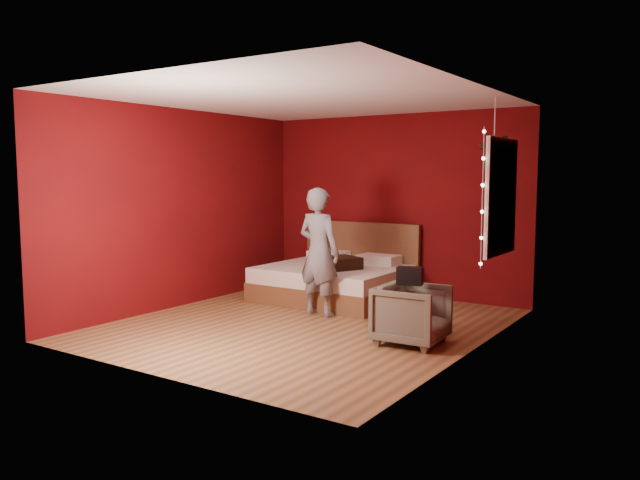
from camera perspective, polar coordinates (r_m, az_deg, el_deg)
The scene contains 10 objects.
floor at distance 7.34m, azimuth -1.30°, elevation -7.73°, with size 4.50×4.50×0.00m, color #9B673E.
room_walls at distance 7.13m, azimuth -1.33°, elevation 5.49°, with size 4.04×4.54×2.62m.
window at distance 7.08m, azimuth 16.20°, elevation 3.80°, with size 0.05×0.97×1.27m.
fairy_lights at distance 6.59m, azimuth 14.62°, elevation 3.70°, with size 0.04×0.04×1.45m.
bed at distance 8.77m, azimuth 1.54°, elevation -3.66°, with size 1.89×1.61×1.04m.
person at distance 7.69m, azimuth -0.10°, elevation -1.10°, with size 0.58×0.38×1.58m, color slate.
armchair at distance 6.52m, azimuth 8.42°, elevation -6.76°, with size 0.66×0.68×0.62m, color #615E4C.
handbag at distance 6.46m, azimuth 8.22°, elevation -3.26°, with size 0.26×0.13×0.18m, color black.
throw_pillow at distance 8.44m, azimuth 1.88°, elevation -2.10°, with size 0.45×0.45×0.16m, color #331F11.
hanging_plant at distance 7.32m, azimuth 15.61°, elevation 7.66°, with size 0.43×0.40×0.81m.
Camera 1 is at (4.08, -5.85, 1.74)m, focal length 35.00 mm.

